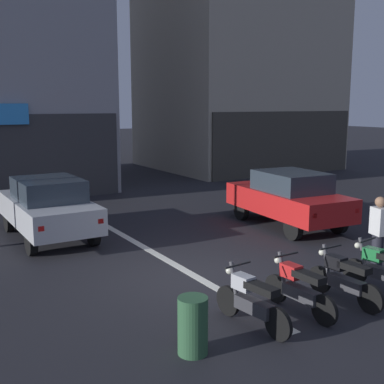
{
  "coord_description": "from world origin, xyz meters",
  "views": [
    {
      "loc": [
        -5.12,
        -8.38,
        3.55
      ],
      "look_at": [
        1.08,
        2.0,
        1.4
      ],
      "focal_mm": 46.27,
      "sensor_mm": 36.0,
      "label": 1
    }
  ],
  "objects_px": {
    "car_red_parked_kerbside": "(289,197)",
    "person_by_motorcycles": "(378,235)",
    "car_silver_crossing_near": "(48,206)",
    "motorcycle_silver_row_leftmost": "(251,300)",
    "motorcycle_red_row_left_mid": "(299,288)",
    "motorcycle_black_row_centre": "(344,278)",
    "trash_bin": "(193,326)",
    "motorcycle_green_row_right_mid": "(382,269)"
  },
  "relations": [
    {
      "from": "car_red_parked_kerbside",
      "to": "motorcycle_silver_row_leftmost",
      "type": "height_order",
      "value": "car_red_parked_kerbside"
    },
    {
      "from": "motorcycle_silver_row_leftmost",
      "to": "trash_bin",
      "type": "relative_size",
      "value": 1.96
    },
    {
      "from": "car_silver_crossing_near",
      "to": "motorcycle_green_row_right_mid",
      "type": "relative_size",
      "value": 2.48
    },
    {
      "from": "motorcycle_green_row_right_mid",
      "to": "car_silver_crossing_near",
      "type": "bearing_deg",
      "value": 122.05
    },
    {
      "from": "motorcycle_silver_row_leftmost",
      "to": "car_silver_crossing_near",
      "type": "bearing_deg",
      "value": 100.95
    },
    {
      "from": "car_red_parked_kerbside",
      "to": "motorcycle_green_row_right_mid",
      "type": "distance_m",
      "value": 5.22
    },
    {
      "from": "motorcycle_red_row_left_mid",
      "to": "person_by_motorcycles",
      "type": "distance_m",
      "value": 2.9
    },
    {
      "from": "trash_bin",
      "to": "motorcycle_silver_row_leftmost",
      "type": "bearing_deg",
      "value": 11.77
    },
    {
      "from": "car_red_parked_kerbside",
      "to": "motorcycle_silver_row_leftmost",
      "type": "relative_size",
      "value": 2.54
    },
    {
      "from": "motorcycle_green_row_right_mid",
      "to": "trash_bin",
      "type": "relative_size",
      "value": 1.95
    },
    {
      "from": "car_red_parked_kerbside",
      "to": "motorcycle_red_row_left_mid",
      "type": "height_order",
      "value": "car_red_parked_kerbside"
    },
    {
      "from": "motorcycle_red_row_left_mid",
      "to": "motorcycle_green_row_right_mid",
      "type": "xyz_separation_m",
      "value": [
        2.05,
        -0.08,
        0.0
      ]
    },
    {
      "from": "motorcycle_red_row_left_mid",
      "to": "motorcycle_silver_row_leftmost",
      "type": "bearing_deg",
      "value": -179.17
    },
    {
      "from": "motorcycle_silver_row_leftmost",
      "to": "person_by_motorcycles",
      "type": "relative_size",
      "value": 1.0
    },
    {
      "from": "trash_bin",
      "to": "car_red_parked_kerbside",
      "type": "bearing_deg",
      "value": 38.69
    },
    {
      "from": "trash_bin",
      "to": "motorcycle_green_row_right_mid",
      "type": "bearing_deg",
      "value": 2.61
    },
    {
      "from": "motorcycle_silver_row_leftmost",
      "to": "person_by_motorcycles",
      "type": "height_order",
      "value": "person_by_motorcycles"
    },
    {
      "from": "motorcycle_red_row_left_mid",
      "to": "person_by_motorcycles",
      "type": "xyz_separation_m",
      "value": [
        2.8,
        0.64,
        0.4
      ]
    },
    {
      "from": "car_red_parked_kerbside",
      "to": "person_by_motorcycles",
      "type": "bearing_deg",
      "value": -106.2
    },
    {
      "from": "motorcycle_green_row_right_mid",
      "to": "person_by_motorcycles",
      "type": "distance_m",
      "value": 1.11
    },
    {
      "from": "car_silver_crossing_near",
      "to": "motorcycle_silver_row_leftmost",
      "type": "relative_size",
      "value": 2.47
    },
    {
      "from": "car_silver_crossing_near",
      "to": "motorcycle_red_row_left_mid",
      "type": "bearing_deg",
      "value": -71.2
    },
    {
      "from": "motorcycle_red_row_left_mid",
      "to": "person_by_motorcycles",
      "type": "height_order",
      "value": "person_by_motorcycles"
    },
    {
      "from": "car_silver_crossing_near",
      "to": "motorcycle_black_row_centre",
      "type": "height_order",
      "value": "car_silver_crossing_near"
    },
    {
      "from": "motorcycle_red_row_left_mid",
      "to": "motorcycle_black_row_centre",
      "type": "height_order",
      "value": "same"
    },
    {
      "from": "motorcycle_silver_row_leftmost",
      "to": "motorcycle_black_row_centre",
      "type": "bearing_deg",
      "value": -1.38
    },
    {
      "from": "car_red_parked_kerbside",
      "to": "motorcycle_black_row_centre",
      "type": "height_order",
      "value": "car_red_parked_kerbside"
    },
    {
      "from": "motorcycle_black_row_centre",
      "to": "person_by_motorcycles",
      "type": "xyz_separation_m",
      "value": [
        1.77,
        0.7,
        0.4
      ]
    },
    {
      "from": "motorcycle_silver_row_leftmost",
      "to": "motorcycle_green_row_right_mid",
      "type": "xyz_separation_m",
      "value": [
        3.08,
        -0.06,
        0.0
      ]
    },
    {
      "from": "motorcycle_red_row_left_mid",
      "to": "trash_bin",
      "type": "xyz_separation_m",
      "value": [
        -2.28,
        -0.28,
        -0.03
      ]
    },
    {
      "from": "car_red_parked_kerbside",
      "to": "trash_bin",
      "type": "bearing_deg",
      "value": -141.31
    },
    {
      "from": "motorcycle_red_row_left_mid",
      "to": "car_silver_crossing_near",
      "type": "bearing_deg",
      "value": 108.8
    },
    {
      "from": "motorcycle_red_row_left_mid",
      "to": "person_by_motorcycles",
      "type": "bearing_deg",
      "value": 12.87
    },
    {
      "from": "car_red_parked_kerbside",
      "to": "motorcycle_black_row_centre",
      "type": "bearing_deg",
      "value": -121.65
    },
    {
      "from": "person_by_motorcycles",
      "to": "car_silver_crossing_near",
      "type": "bearing_deg",
      "value": 129.14
    },
    {
      "from": "motorcycle_silver_row_leftmost",
      "to": "motorcycle_black_row_centre",
      "type": "relative_size",
      "value": 1.0
    },
    {
      "from": "car_red_parked_kerbside",
      "to": "person_by_motorcycles",
      "type": "height_order",
      "value": "person_by_motorcycles"
    },
    {
      "from": "car_red_parked_kerbside",
      "to": "motorcycle_silver_row_leftmost",
      "type": "distance_m",
      "value": 6.93
    },
    {
      "from": "person_by_motorcycles",
      "to": "motorcycle_red_row_left_mid",
      "type": "bearing_deg",
      "value": -167.13
    },
    {
      "from": "person_by_motorcycles",
      "to": "trash_bin",
      "type": "relative_size",
      "value": 1.96
    },
    {
      "from": "car_silver_crossing_near",
      "to": "car_red_parked_kerbside",
      "type": "distance_m",
      "value": 6.77
    },
    {
      "from": "car_red_parked_kerbside",
      "to": "motorcycle_red_row_left_mid",
      "type": "distance_m",
      "value": 6.22
    }
  ]
}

